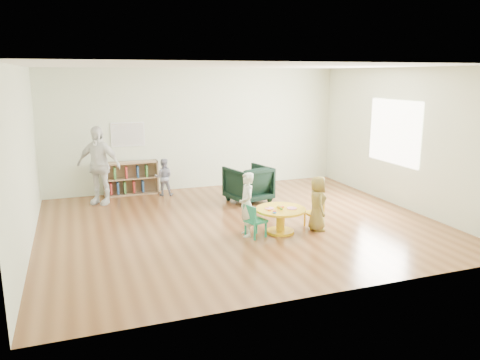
{
  "coord_description": "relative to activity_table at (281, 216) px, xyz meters",
  "views": [
    {
      "loc": [
        -2.76,
        -7.67,
        2.67
      ],
      "look_at": [
        -0.11,
        -0.3,
        0.89
      ],
      "focal_mm": 35.0,
      "sensor_mm": 36.0,
      "label": 1
    }
  ],
  "objects": [
    {
      "name": "kid_chair_right",
      "position": [
        0.71,
        0.06,
        -0.02
      ],
      "size": [
        0.29,
        0.29,
        0.52
      ],
      "rotation": [
        0.0,
        0.0,
        1.61
      ],
      "color": "yellow",
      "rests_on": "ground"
    },
    {
      "name": "kid_chair_left",
      "position": [
        -0.52,
        -0.07,
        0.0
      ],
      "size": [
        0.38,
        0.38,
        0.56
      ],
      "rotation": [
        0.0,
        0.0,
        -1.24
      ],
      "color": "#198C62",
      "rests_on": "ground"
    },
    {
      "name": "alphabet_poster",
      "position": [
        -2.09,
        3.67,
        1.05
      ],
      "size": [
        0.74,
        0.01,
        0.54
      ],
      "color": "white",
      "rests_on": "ground"
    },
    {
      "name": "activity_table",
      "position": [
        0.0,
        0.0,
        0.0
      ],
      "size": [
        0.86,
        0.86,
        0.47
      ],
      "rotation": [
        0.0,
        0.0,
        0.06
      ],
      "color": "yellow",
      "rests_on": "ground"
    },
    {
      "name": "child_left",
      "position": [
        -0.6,
        0.05,
        0.24
      ],
      "size": [
        0.3,
        0.42,
        1.08
      ],
      "primitive_type": "imported",
      "rotation": [
        0.0,
        0.0,
        -1.68
      ],
      "color": "white",
      "rests_on": "ground"
    },
    {
      "name": "adult_caretaker",
      "position": [
        -2.79,
        2.98,
        0.52
      ],
      "size": [
        1.02,
        0.84,
        1.63
      ],
      "primitive_type": "imported",
      "rotation": [
        0.0,
        0.0,
        -0.55
      ],
      "color": "white",
      "rests_on": "ground"
    },
    {
      "name": "room",
      "position": [
        -0.47,
        0.69,
        1.59
      ],
      "size": [
        7.1,
        7.0,
        2.8
      ],
      "color": "brown",
      "rests_on": "ground"
    },
    {
      "name": "child_right",
      "position": [
        0.66,
        -0.09,
        0.18
      ],
      "size": [
        0.42,
        0.53,
        0.96
      ],
      "primitive_type": "imported",
      "rotation": [
        0.0,
        0.0,
        1.31
      ],
      "color": "gold",
      "rests_on": "ground"
    },
    {
      "name": "bookshelf",
      "position": [
        -2.1,
        3.55,
        0.07
      ],
      "size": [
        1.2,
        0.3,
        0.75
      ],
      "color": "#9E7B57",
      "rests_on": "ground"
    },
    {
      "name": "toddler",
      "position": [
        -1.41,
        3.19,
        0.12
      ],
      "size": [
        0.47,
        0.41,
        0.84
      ],
      "primitive_type": "imported",
      "rotation": [
        0.0,
        0.0,
        2.88
      ],
      "color": "#1C2146",
      "rests_on": "ground"
    },
    {
      "name": "armchair",
      "position": [
        0.19,
        2.08,
        0.09
      ],
      "size": [
        1.0,
        1.02,
        0.77
      ],
      "primitive_type": "imported",
      "rotation": [
        0.0,
        0.0,
        3.39
      ],
      "color": "black",
      "rests_on": "ground"
    }
  ]
}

